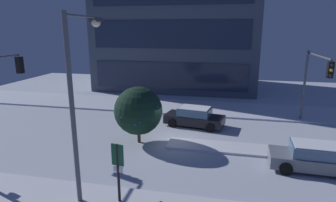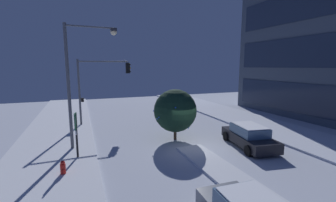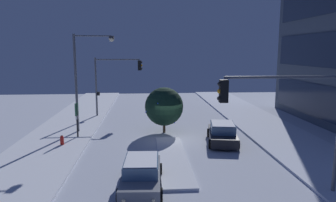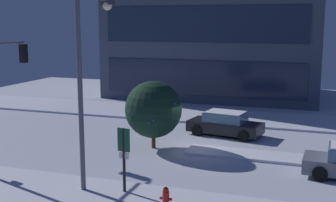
# 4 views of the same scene
# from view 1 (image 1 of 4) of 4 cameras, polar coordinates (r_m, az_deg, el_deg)

# --- Properties ---
(ground) EXTENTS (52.00, 52.00, 0.00)m
(ground) POSITION_cam_1_polar(r_m,az_deg,el_deg) (19.21, -0.02, -8.27)
(ground) COLOR silver
(curb_strip_far) EXTENTS (52.00, 5.20, 0.14)m
(curb_strip_far) POSITION_cam_1_polar(r_m,az_deg,el_deg) (27.34, 3.82, -1.23)
(curb_strip_far) COLOR silver
(curb_strip_far) RESTS_ON ground
(median_strip) EXTENTS (9.00, 1.80, 0.14)m
(median_strip) POSITION_cam_1_polar(r_m,az_deg,el_deg) (18.60, 13.94, -9.27)
(median_strip) COLOR silver
(median_strip) RESTS_ON ground
(car_near) EXTENTS (4.79, 2.21, 1.49)m
(car_near) POSITION_cam_1_polar(r_m,az_deg,el_deg) (17.27, 27.47, -10.11)
(car_near) COLOR slate
(car_near) RESTS_ON ground
(car_far) EXTENTS (4.82, 2.67, 1.49)m
(car_far) POSITION_cam_1_polar(r_m,az_deg,el_deg) (22.21, 5.33, -3.22)
(car_far) COLOR black
(car_far) RESTS_ON ground
(traffic_light_corner_far_right) EXTENTS (0.32, 5.80, 5.76)m
(traffic_light_corner_far_right) POSITION_cam_1_polar(r_m,az_deg,el_deg) (22.94, 27.38, 4.52)
(traffic_light_corner_far_right) COLOR #565960
(traffic_light_corner_far_right) RESTS_ON ground
(street_lamp_arched) EXTENTS (0.56, 3.25, 8.04)m
(street_lamp_arched) POSITION_cam_1_polar(r_m,az_deg,el_deg) (12.48, -17.27, 3.76)
(street_lamp_arched) COLOR #565960
(street_lamp_arched) RESTS_ON ground
(parking_info_sign) EXTENTS (0.55, 0.14, 2.77)m
(parking_info_sign) POSITION_cam_1_polar(r_m,az_deg,el_deg) (12.38, -10.02, -12.82)
(parking_info_sign) COLOR black
(parking_info_sign) RESTS_ON ground
(decorated_tree_median) EXTENTS (3.16, 3.16, 3.78)m
(decorated_tree_median) POSITION_cam_1_polar(r_m,az_deg,el_deg) (18.59, -5.99, -1.96)
(decorated_tree_median) COLOR #473323
(decorated_tree_median) RESTS_ON ground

